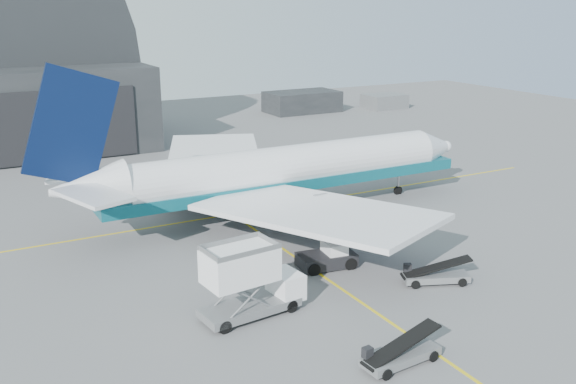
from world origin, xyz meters
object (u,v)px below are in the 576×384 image
belt_loader_a (400,355)px  belt_loader_b (435,275)px  pushback_tug (328,257)px  airliner (273,172)px  catering_truck (248,282)px

belt_loader_a → belt_loader_b: belt_loader_a is taller
belt_loader_a → belt_loader_b: 12.37m
pushback_tug → belt_loader_b: pushback_tug is taller
airliner → catering_truck: 21.74m
airliner → catering_truck: airliner is taller
belt_loader_a → belt_loader_b: bearing=35.6°
belt_loader_b → pushback_tug: bearing=152.1°
catering_truck → pushback_tug: 10.53m
pushback_tug → belt_loader_b: 8.59m
airliner → catering_truck: size_ratio=6.10×
belt_loader_a → catering_truck: bearing=113.9°
airliner → pushback_tug: (-2.15, -13.73, -3.72)m
pushback_tug → belt_loader_b: size_ratio=0.91×
catering_truck → pushback_tug: (9.28, 4.66, -1.75)m
airliner → catering_truck: (-11.43, -18.39, -1.98)m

